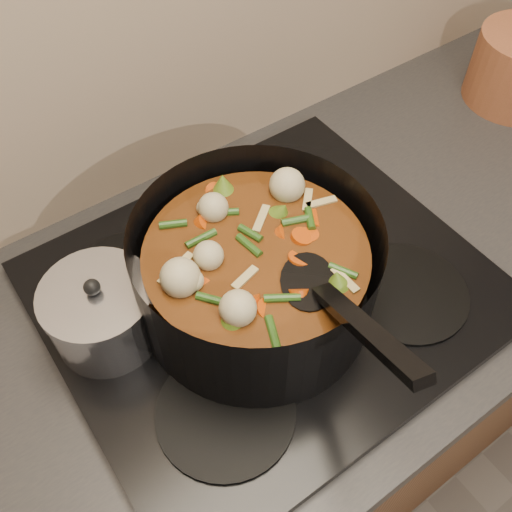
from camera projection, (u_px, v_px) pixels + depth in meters
counter at (264, 413)px, 1.22m from camera, size 2.64×0.64×0.91m
stovetop at (267, 289)px, 0.86m from camera, size 0.62×0.54×0.03m
stockpot at (256, 274)px, 0.77m from camera, size 0.43×0.50×0.24m
saucepan at (102, 313)px, 0.76m from camera, size 0.15×0.15×0.12m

